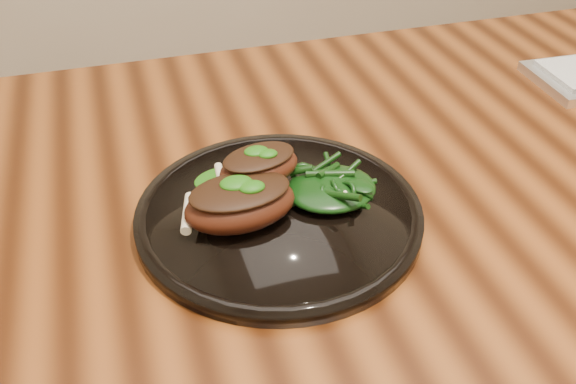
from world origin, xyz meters
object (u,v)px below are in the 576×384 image
object	(u,v)px
plate	(279,214)
lamb_chop_front	(239,202)
desk	(428,212)
greens_heap	(331,183)

from	to	relation	value
plate	lamb_chop_front	size ratio (longest dim) A/B	2.43
desk	greens_heap	bearing A→B (deg)	-161.03
plate	greens_heap	distance (m)	0.07
desk	plate	world-z (taller)	plate
desk	greens_heap	distance (m)	0.21
plate	lamb_chop_front	xyz separation A→B (m)	(-0.05, -0.01, 0.03)
lamb_chop_front	greens_heap	xyz separation A→B (m)	(0.11, 0.02, -0.01)
plate	lamb_chop_front	distance (m)	0.06
desk	lamb_chop_front	bearing A→B (deg)	-164.96
plate	desk	bearing A→B (deg)	15.34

